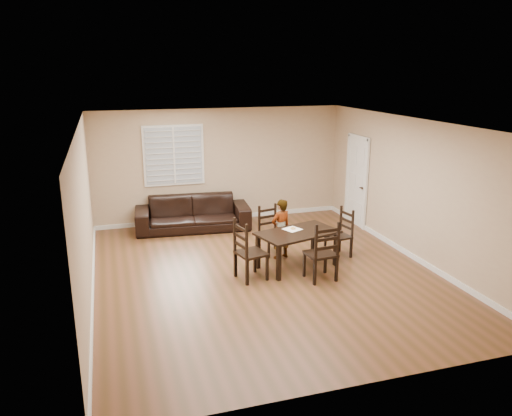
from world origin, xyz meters
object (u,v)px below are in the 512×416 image
Objects in this scene: chair_near at (269,231)px; donut at (293,228)px; chair_left at (245,253)px; sofa at (193,213)px; dining_table at (298,236)px; chair_far at (324,255)px; child at (281,229)px; chair_right at (343,234)px.

donut is (0.23, -0.75, 0.27)m from chair_near.
chair_left is 11.49× the size of donut.
sofa is (-1.22, 1.90, -0.06)m from chair_near.
dining_table is 1.69× the size of chair_near.
chair_far reaches higher than donut.
child reaches higher than dining_table.
chair_far is 1.13× the size of chair_right.
chair_far is at bearing -50.16° from chair_right.
chair_far is (0.44, -1.69, 0.05)m from chair_near.
chair_right is at bearing -38.63° from chair_near.
sofa is at bearing 118.56° from donut.
child is at bearing -79.92° from chair_far.
chair_far is 0.99m from donut.
sofa is (-1.47, 2.81, -0.22)m from dining_table.
dining_table is 0.81m from chair_far.
donut is 0.04× the size of sofa.
dining_table is 1.50× the size of chair_far.
child is at bearing -54.95° from sofa.
chair_left is (-1.10, -0.30, -0.10)m from dining_table.
dining_table is at bearing -87.74° from chair_left.
chair_near is 0.83m from donut.
dining_table is at bearing -88.46° from chair_near.
sofa is (-0.36, 3.11, -0.12)m from chair_left.
donut is (-0.22, 0.94, 0.22)m from chair_far.
chair_near is 2.26m from sofa.
chair_left is 0.43× the size of sofa.
donut is at bearing 89.38° from child.
chair_right is 1.26m from child.
sofa is at bearing 101.87° from dining_table.
chair_right is at bearing -134.42° from chair_far.
child reaches higher than chair_left.
sofa is (-1.44, 2.65, -0.34)m from donut.
chair_right is (1.09, 0.29, -0.16)m from dining_table.
chair_near is at bearing -48.15° from chair_left.
child is at bearing 108.57° from donut.
chair_far is at bearing -76.90° from donut.
dining_table is 1.70× the size of chair_right.
chair_near reaches higher than chair_right.
chair_far reaches higher than sofa.
chair_left is 1.14× the size of chair_right.
child is (0.96, 0.82, 0.09)m from chair_left.
dining_table is 0.53m from child.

